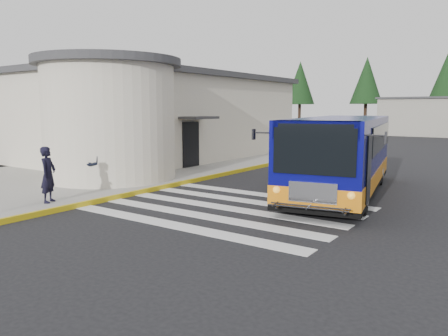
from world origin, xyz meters
The scene contains 8 objects.
ground centered at (0.00, 0.00, 0.00)m, with size 140.00×140.00×0.00m, color black.
sidewalk centered at (-9.00, 4.00, 0.07)m, with size 10.00×34.00×0.15m, color gray.
curb_strip centered at (-4.05, 4.00, 0.08)m, with size 0.12×34.00×0.16m, color gold.
station_building centered at (-10.84, 6.91, 2.57)m, with size 12.70×18.70×4.80m.
crosswalk centered at (-0.50, -0.80, 0.01)m, with size 8.00×5.35×0.01m.
transit_bus centered at (1.68, 3.29, 1.28)m, with size 4.56×9.76×2.68m.
pedestrian_a centered at (-4.84, -3.79, 1.00)m, with size 0.62×0.41×1.70m, color black.
pedestrian_b centered at (-5.61, -1.39, 0.97)m, with size 0.80×0.62×1.65m, color black.
Camera 1 is at (7.00, -11.41, 2.99)m, focal length 35.00 mm.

